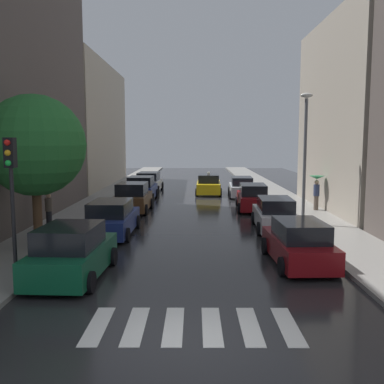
{
  "coord_description": "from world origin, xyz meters",
  "views": [
    {
      "loc": [
        0.03,
        -8.8,
        4.36
      ],
      "look_at": [
        -0.12,
        22.14,
        0.68
      ],
      "focal_mm": 40.68,
      "sensor_mm": 36.0,
      "label": 1
    }
  ],
  "objects_px": {
    "parked_car_left_third": "(133,198)",
    "parked_car_right_fourth": "(241,187)",
    "parked_car_left_nearest": "(72,253)",
    "parked_car_right_third": "(253,198)",
    "pedestrian_near_tree": "(317,186)",
    "parked_car_left_fifth": "(149,182)",
    "pedestrian_foreground": "(48,198)",
    "parked_car_left_fourth": "(141,189)",
    "parked_car_right_second": "(275,215)",
    "parked_car_left_second": "(112,219)",
    "traffic_light_left_corner": "(11,177)",
    "lamp_post_right": "(305,149)",
    "taxi_midroad": "(209,185)",
    "parked_car_right_nearest": "(299,244)",
    "street_tree_left": "(35,146)"
  },
  "relations": [
    {
      "from": "pedestrian_near_tree",
      "to": "traffic_light_left_corner",
      "type": "xyz_separation_m",
      "value": [
        -12.91,
        -13.29,
        1.67
      ]
    },
    {
      "from": "parked_car_left_nearest",
      "to": "taxi_midroad",
      "type": "xyz_separation_m",
      "value": [
        5.05,
        21.85,
        -0.04
      ]
    },
    {
      "from": "pedestrian_near_tree",
      "to": "street_tree_left",
      "type": "bearing_deg",
      "value": 87.66
    },
    {
      "from": "parked_car_left_third",
      "to": "traffic_light_left_corner",
      "type": "bearing_deg",
      "value": 174.37
    },
    {
      "from": "parked_car_right_second",
      "to": "taxi_midroad",
      "type": "height_order",
      "value": "taxi_midroad"
    },
    {
      "from": "parked_car_left_second",
      "to": "parked_car_right_nearest",
      "type": "bearing_deg",
      "value": -121.39
    },
    {
      "from": "parked_car_right_fourth",
      "to": "parked_car_right_nearest",
      "type": "bearing_deg",
      "value": -177.42
    },
    {
      "from": "pedestrian_foreground",
      "to": "parked_car_right_third",
      "type": "bearing_deg",
      "value": 141.46
    },
    {
      "from": "parked_car_right_second",
      "to": "lamp_post_right",
      "type": "height_order",
      "value": "lamp_post_right"
    },
    {
      "from": "parked_car_right_nearest",
      "to": "traffic_light_left_corner",
      "type": "relative_size",
      "value": 1.0
    },
    {
      "from": "parked_car_left_third",
      "to": "parked_car_right_second",
      "type": "xyz_separation_m",
      "value": [
        7.72,
        -5.46,
        -0.08
      ]
    },
    {
      "from": "parked_car_left_second",
      "to": "parked_car_left_fourth",
      "type": "distance_m",
      "value": 12.0
    },
    {
      "from": "taxi_midroad",
      "to": "pedestrian_near_tree",
      "type": "bearing_deg",
      "value": -143.38
    },
    {
      "from": "parked_car_right_nearest",
      "to": "pedestrian_foreground",
      "type": "distance_m",
      "value": 12.25
    },
    {
      "from": "street_tree_left",
      "to": "parked_car_left_second",
      "type": "bearing_deg",
      "value": 47.07
    },
    {
      "from": "taxi_midroad",
      "to": "pedestrian_foreground",
      "type": "relative_size",
      "value": 2.37
    },
    {
      "from": "parked_car_left_third",
      "to": "street_tree_left",
      "type": "relative_size",
      "value": 0.67
    },
    {
      "from": "parked_car_right_nearest",
      "to": "parked_car_left_fourth",
      "type": "bearing_deg",
      "value": 22.28
    },
    {
      "from": "parked_car_left_fifth",
      "to": "parked_car_right_third",
      "type": "relative_size",
      "value": 1.03
    },
    {
      "from": "parked_car_left_nearest",
      "to": "lamp_post_right",
      "type": "relative_size",
      "value": 0.66
    },
    {
      "from": "parked_car_right_second",
      "to": "parked_car_right_third",
      "type": "bearing_deg",
      "value": 4.61
    },
    {
      "from": "parked_car_left_fourth",
      "to": "lamp_post_right",
      "type": "xyz_separation_m",
      "value": [
        9.41,
        -10.03,
        3.13
      ]
    },
    {
      "from": "parked_car_left_third",
      "to": "taxi_midroad",
      "type": "bearing_deg",
      "value": -27.73
    },
    {
      "from": "parked_car_left_nearest",
      "to": "parked_car_left_fifth",
      "type": "distance_m",
      "value": 23.81
    },
    {
      "from": "parked_car_left_third",
      "to": "parked_car_left_fifth",
      "type": "bearing_deg",
      "value": 2.16
    },
    {
      "from": "parked_car_left_second",
      "to": "traffic_light_left_corner",
      "type": "relative_size",
      "value": 1.09
    },
    {
      "from": "parked_car_right_third",
      "to": "pedestrian_foreground",
      "type": "height_order",
      "value": "pedestrian_foreground"
    },
    {
      "from": "parked_car_left_fourth",
      "to": "pedestrian_foreground",
      "type": "bearing_deg",
      "value": 165.58
    },
    {
      "from": "parked_car_right_fourth",
      "to": "pedestrian_near_tree",
      "type": "xyz_separation_m",
      "value": [
        3.76,
        -7.28,
        0.87
      ]
    },
    {
      "from": "parked_car_left_third",
      "to": "parked_car_right_fourth",
      "type": "relative_size",
      "value": 0.9
    },
    {
      "from": "parked_car_left_third",
      "to": "street_tree_left",
      "type": "height_order",
      "value": "street_tree_left"
    },
    {
      "from": "pedestrian_foreground",
      "to": "pedestrian_near_tree",
      "type": "height_order",
      "value": "pedestrian_near_tree"
    },
    {
      "from": "pedestrian_near_tree",
      "to": "parked_car_right_third",
      "type": "bearing_deg",
      "value": 40.34
    },
    {
      "from": "taxi_midroad",
      "to": "parked_car_left_nearest",
      "type": "bearing_deg",
      "value": 169.0
    },
    {
      "from": "parked_car_left_fifth",
      "to": "taxi_midroad",
      "type": "xyz_separation_m",
      "value": [
        5.08,
        -1.96,
        -0.01
      ]
    },
    {
      "from": "parked_car_left_second",
      "to": "traffic_light_left_corner",
      "type": "distance_m",
      "value": 7.48
    },
    {
      "from": "pedestrian_near_tree",
      "to": "parked_car_left_nearest",
      "type": "bearing_deg",
      "value": 102.65
    },
    {
      "from": "parked_car_left_fifth",
      "to": "parked_car_right_second",
      "type": "bearing_deg",
      "value": -151.84
    },
    {
      "from": "parked_car_left_fourth",
      "to": "parked_car_right_second",
      "type": "relative_size",
      "value": 0.94
    },
    {
      "from": "parked_car_left_nearest",
      "to": "parked_car_right_third",
      "type": "distance_m",
      "value": 15.66
    },
    {
      "from": "parked_car_left_nearest",
      "to": "parked_car_left_third",
      "type": "distance_m",
      "value": 13.0
    },
    {
      "from": "parked_car_right_nearest",
      "to": "parked_car_right_third",
      "type": "bearing_deg",
      "value": -2.02
    },
    {
      "from": "parked_car_left_third",
      "to": "parked_car_left_fourth",
      "type": "xyz_separation_m",
      "value": [
        -0.11,
        5.34,
        -0.02
      ]
    },
    {
      "from": "parked_car_left_fifth",
      "to": "parked_car_right_second",
      "type": "xyz_separation_m",
      "value": [
        7.84,
        -16.27,
        -0.02
      ]
    },
    {
      "from": "parked_car_left_nearest",
      "to": "parked_car_right_third",
      "type": "relative_size",
      "value": 0.93
    },
    {
      "from": "parked_car_left_fourth",
      "to": "pedestrian_foreground",
      "type": "height_order",
      "value": "pedestrian_foreground"
    },
    {
      "from": "pedestrian_foreground",
      "to": "traffic_light_left_corner",
      "type": "distance_m",
      "value": 8.22
    },
    {
      "from": "parked_car_right_second",
      "to": "parked_car_right_third",
      "type": "xyz_separation_m",
      "value": [
        -0.26,
        6.17,
        0.02
      ]
    },
    {
      "from": "parked_car_left_third",
      "to": "parked_car_left_nearest",
      "type": "bearing_deg",
      "value": -178.88
    },
    {
      "from": "parked_car_left_second",
      "to": "parked_car_right_second",
      "type": "distance_m",
      "value": 7.85
    }
  ]
}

